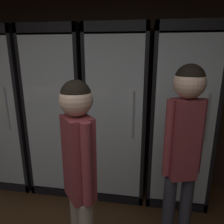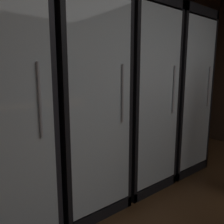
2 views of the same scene
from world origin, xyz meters
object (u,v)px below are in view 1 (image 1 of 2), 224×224
(cooler_center, at_px, (63,112))
(shopper_near, at_px, (183,146))
(shopper_far, at_px, (79,170))
(cooler_left, at_px, (13,109))
(cooler_right, at_px, (119,115))
(cooler_far_right, at_px, (179,117))

(cooler_center, distance_m, shopper_near, 1.68)
(shopper_far, bearing_deg, cooler_center, 116.16)
(cooler_left, xyz_separation_m, cooler_right, (1.46, 0.00, -0.01))
(shopper_far, bearing_deg, cooler_far_right, 57.76)
(cooler_center, height_order, shopper_far, cooler_center)
(cooler_right, height_order, cooler_far_right, same)
(cooler_right, bearing_deg, shopper_near, -57.92)
(shopper_near, bearing_deg, cooler_center, 143.66)
(cooler_right, bearing_deg, cooler_far_right, -0.07)
(cooler_center, relative_size, cooler_far_right, 1.00)
(cooler_far_right, xyz_separation_m, shopper_near, (-0.10, -1.00, 0.08))
(cooler_center, relative_size, cooler_right, 1.00)
(cooler_center, distance_m, cooler_right, 0.73)
(cooler_center, bearing_deg, shopper_near, -36.34)
(cooler_center, relative_size, shopper_far, 1.28)
(cooler_center, height_order, cooler_right, same)
(cooler_right, relative_size, shopper_near, 1.21)
(shopper_near, bearing_deg, cooler_far_right, 84.19)
(cooler_left, xyz_separation_m, shopper_near, (2.08, -1.00, 0.08))
(cooler_left, bearing_deg, cooler_right, 0.01)
(shopper_near, relative_size, shopper_far, 1.05)
(cooler_right, bearing_deg, shopper_far, -94.03)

